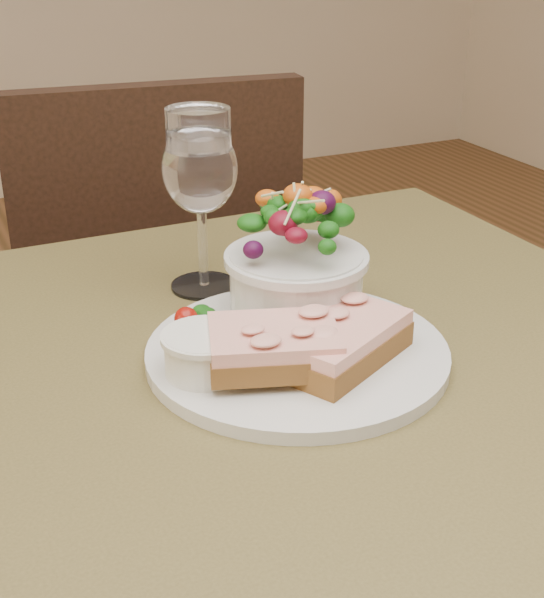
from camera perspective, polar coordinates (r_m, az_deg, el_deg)
name	(u,v)px	position (r m, az deg, el deg)	size (l,w,h in m)	color
cafe_table	(287,472)	(0.77, 1.07, -11.76)	(0.80, 0.80, 0.75)	#48411F
chair_far	(154,404)	(1.55, -8.07, -7.13)	(0.46, 0.46, 0.90)	black
dinner_plate	(297,353)	(0.74, 1.73, -3.70)	(0.27, 0.27, 0.01)	silver
sandwich_front	(330,338)	(0.71, 4.02, -2.70)	(0.15, 0.14, 0.03)	#462E12
sandwich_back	(274,346)	(0.69, 0.14, -3.23)	(0.13, 0.11, 0.03)	#462E12
ramekin	(205,351)	(0.69, -4.62, -3.59)	(0.07, 0.07, 0.04)	silver
salad_bowl	(296,255)	(0.77, 1.69, 3.02)	(0.13, 0.13, 0.13)	silver
garnish	(194,317)	(0.77, -5.38, -1.23)	(0.05, 0.04, 0.02)	#0D3D0B
wine_glass	(200,174)	(0.84, -4.95, 8.50)	(0.08, 0.08, 0.18)	white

